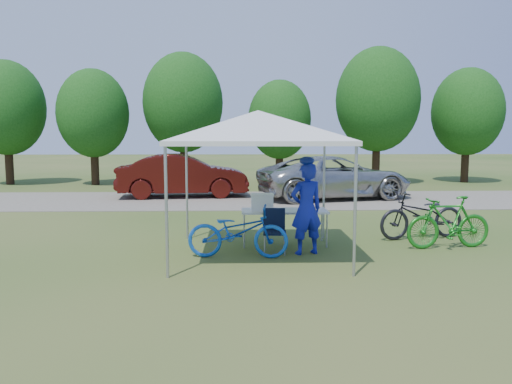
{
  "coord_description": "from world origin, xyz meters",
  "views": [
    {
      "loc": [
        -0.33,
        -9.32,
        2.28
      ],
      "look_at": [
        0.02,
        2.0,
        0.98
      ],
      "focal_mm": 35.0,
      "sensor_mm": 36.0,
      "label": 1
    }
  ],
  "objects_px": {
    "folding_chair": "(274,227)",
    "bike_green": "(449,222)",
    "bike_blue": "(238,232)",
    "sedan": "(183,176)",
    "folding_table": "(284,212)",
    "minivan": "(335,177)",
    "cooler": "(262,202)",
    "bike_dark": "(422,215)",
    "cyclist": "(306,209)"
  },
  "relations": [
    {
      "from": "folding_chair",
      "to": "bike_green",
      "type": "bearing_deg",
      "value": 7.78
    },
    {
      "from": "bike_blue",
      "to": "sedan",
      "type": "distance_m",
      "value": 9.39
    },
    {
      "from": "folding_table",
      "to": "bike_green",
      "type": "xyz_separation_m",
      "value": [
        3.27,
        -0.45,
        -0.16
      ]
    },
    {
      "from": "minivan",
      "to": "bike_green",
      "type": "bearing_deg",
      "value": 172.54
    },
    {
      "from": "cooler",
      "to": "sedan",
      "type": "height_order",
      "value": "sedan"
    },
    {
      "from": "folding_table",
      "to": "bike_green",
      "type": "distance_m",
      "value": 3.3
    },
    {
      "from": "bike_green",
      "to": "folding_chair",
      "type": "bearing_deg",
      "value": -93.2
    },
    {
      "from": "bike_dark",
      "to": "minivan",
      "type": "bearing_deg",
      "value": 172.15
    },
    {
      "from": "sedan",
      "to": "bike_dark",
      "type": "bearing_deg",
      "value": -147.23
    },
    {
      "from": "folding_chair",
      "to": "cooler",
      "type": "relative_size",
      "value": 1.81
    },
    {
      "from": "folding_chair",
      "to": "bike_dark",
      "type": "bearing_deg",
      "value": 23.31
    },
    {
      "from": "bike_blue",
      "to": "folding_chair",
      "type": "bearing_deg",
      "value": -53.39
    },
    {
      "from": "sedan",
      "to": "folding_chair",
      "type": "bearing_deg",
      "value": -168.41
    },
    {
      "from": "folding_table",
      "to": "cyclist",
      "type": "xyz_separation_m",
      "value": [
        0.34,
        -0.84,
        0.19
      ]
    },
    {
      "from": "cooler",
      "to": "minivan",
      "type": "distance_m",
      "value": 8.0
    },
    {
      "from": "folding_chair",
      "to": "bike_green",
      "type": "distance_m",
      "value": 3.53
    },
    {
      "from": "cyclist",
      "to": "bike_dark",
      "type": "relative_size",
      "value": 0.87
    },
    {
      "from": "bike_green",
      "to": "minivan",
      "type": "relative_size",
      "value": 0.32
    },
    {
      "from": "bike_blue",
      "to": "bike_dark",
      "type": "height_order",
      "value": "bike_dark"
    },
    {
      "from": "cooler",
      "to": "bike_green",
      "type": "distance_m",
      "value": 3.78
    },
    {
      "from": "folding_table",
      "to": "bike_blue",
      "type": "relative_size",
      "value": 0.95
    },
    {
      "from": "folding_table",
      "to": "minivan",
      "type": "xyz_separation_m",
      "value": [
        2.45,
        7.45,
        0.09
      ]
    },
    {
      "from": "cyclist",
      "to": "bike_dark",
      "type": "bearing_deg",
      "value": -172.43
    },
    {
      "from": "folding_chair",
      "to": "sedan",
      "type": "relative_size",
      "value": 0.18
    },
    {
      "from": "cooler",
      "to": "minivan",
      "type": "height_order",
      "value": "minivan"
    },
    {
      "from": "bike_green",
      "to": "bike_blue",
      "type": "bearing_deg",
      "value": -87.98
    },
    {
      "from": "cooler",
      "to": "cyclist",
      "type": "relative_size",
      "value": 0.27
    },
    {
      "from": "cooler",
      "to": "bike_dark",
      "type": "bearing_deg",
      "value": 7.7
    },
    {
      "from": "bike_dark",
      "to": "bike_blue",
      "type": "bearing_deg",
      "value": -81.65
    },
    {
      "from": "bike_blue",
      "to": "bike_green",
      "type": "relative_size",
      "value": 1.06
    },
    {
      "from": "sedan",
      "to": "minivan",
      "type": "bearing_deg",
      "value": -102.42
    },
    {
      "from": "cyclist",
      "to": "bike_blue",
      "type": "height_order",
      "value": "cyclist"
    },
    {
      "from": "folding_table",
      "to": "cyclist",
      "type": "distance_m",
      "value": 0.93
    },
    {
      "from": "bike_dark",
      "to": "sedan",
      "type": "relative_size",
      "value": 0.43
    },
    {
      "from": "cooler",
      "to": "cyclist",
      "type": "bearing_deg",
      "value": -46.18
    },
    {
      "from": "cyclist",
      "to": "bike_green",
      "type": "relative_size",
      "value": 0.99
    },
    {
      "from": "folding_chair",
      "to": "bike_blue",
      "type": "distance_m",
      "value": 0.83
    },
    {
      "from": "folding_table",
      "to": "sedan",
      "type": "height_order",
      "value": "sedan"
    },
    {
      "from": "minivan",
      "to": "folding_table",
      "type": "bearing_deg",
      "value": 148.42
    },
    {
      "from": "minivan",
      "to": "bike_blue",
      "type": "bearing_deg",
      "value": 144.87
    },
    {
      "from": "folding_chair",
      "to": "bike_green",
      "type": "relative_size",
      "value": 0.48
    },
    {
      "from": "cooler",
      "to": "cyclist",
      "type": "xyz_separation_m",
      "value": [
        0.81,
        -0.84,
        -0.02
      ]
    },
    {
      "from": "cyclist",
      "to": "minivan",
      "type": "bearing_deg",
      "value": -122.5
    },
    {
      "from": "cooler",
      "to": "bike_dark",
      "type": "height_order",
      "value": "cooler"
    },
    {
      "from": "folding_table",
      "to": "bike_blue",
      "type": "distance_m",
      "value": 1.47
    },
    {
      "from": "folding_chair",
      "to": "cooler",
      "type": "distance_m",
      "value": 0.8
    },
    {
      "from": "bike_dark",
      "to": "cyclist",
      "type": "bearing_deg",
      "value": -77.18
    },
    {
      "from": "folding_chair",
      "to": "sedan",
      "type": "bearing_deg",
      "value": 112.03
    },
    {
      "from": "minivan",
      "to": "folding_chair",
      "type": "bearing_deg",
      "value": 148.21
    },
    {
      "from": "folding_table",
      "to": "bike_dark",
      "type": "distance_m",
      "value": 3.12
    }
  ]
}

